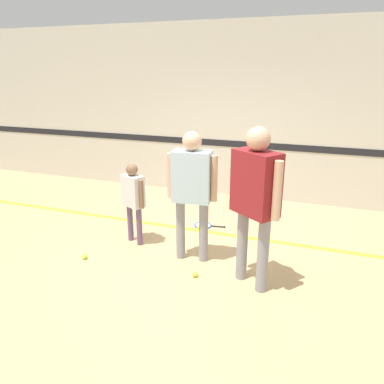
% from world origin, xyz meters
% --- Properties ---
extents(ground_plane, '(16.00, 16.00, 0.00)m').
position_xyz_m(ground_plane, '(0.00, 0.00, 0.00)').
color(ground_plane, tan).
extents(wall_back, '(16.00, 0.07, 3.20)m').
position_xyz_m(wall_back, '(0.00, 2.66, 1.60)').
color(wall_back, beige).
rests_on(wall_back, ground_plane).
extents(floor_stripe, '(14.40, 0.10, 0.01)m').
position_xyz_m(floor_stripe, '(0.00, 0.79, 0.00)').
color(floor_stripe, yellow).
rests_on(floor_stripe, ground_plane).
extents(person_instructor, '(0.63, 0.30, 1.67)m').
position_xyz_m(person_instructor, '(0.11, -0.09, 1.03)').
color(person_instructor, gray).
rests_on(person_instructor, ground_plane).
extents(person_student_left, '(0.40, 0.30, 1.16)m').
position_xyz_m(person_student_left, '(-0.82, 0.10, 0.72)').
color(person_student_left, '#6B4C70').
rests_on(person_student_left, ground_plane).
extents(person_student_right, '(0.58, 0.52, 1.82)m').
position_xyz_m(person_student_right, '(0.95, -0.43, 1.13)').
color(person_student_right, gray).
rests_on(person_student_right, ground_plane).
extents(racket_spare_on_floor, '(0.51, 0.32, 0.03)m').
position_xyz_m(racket_spare_on_floor, '(-0.07, 0.98, 0.01)').
color(racket_spare_on_floor, blue).
rests_on(racket_spare_on_floor, ground_plane).
extents(tennis_ball_near_instructor, '(0.07, 0.07, 0.07)m').
position_xyz_m(tennis_ball_near_instructor, '(0.30, -0.51, 0.03)').
color(tennis_ball_near_instructor, '#CCE038').
rests_on(tennis_ball_near_instructor, ground_plane).
extents(tennis_ball_by_spare_racket, '(0.07, 0.07, 0.07)m').
position_xyz_m(tennis_ball_by_spare_racket, '(-0.10, 0.83, 0.03)').
color(tennis_ball_by_spare_racket, '#CCE038').
rests_on(tennis_ball_by_spare_racket, ground_plane).
extents(tennis_ball_stray_left, '(0.07, 0.07, 0.07)m').
position_xyz_m(tennis_ball_stray_left, '(-1.21, -0.58, 0.03)').
color(tennis_ball_stray_left, '#CCE038').
rests_on(tennis_ball_stray_left, ground_plane).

